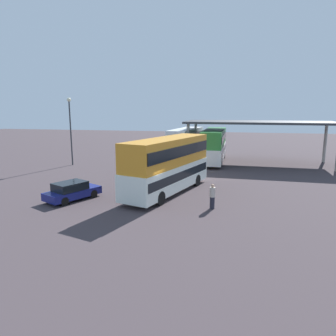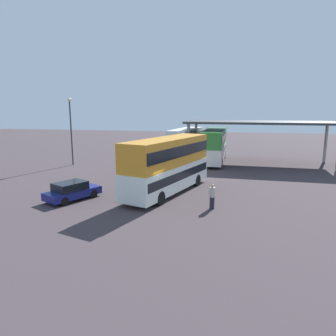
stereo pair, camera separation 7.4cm
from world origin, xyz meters
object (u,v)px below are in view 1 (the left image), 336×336
at_px(double_decker_main, 168,163).
at_px(parked_hatchback, 72,191).
at_px(double_decker_near_canopy, 186,143).
at_px(pedestrian_waiting, 212,196).
at_px(lamppost_tall, 70,123).
at_px(double_decker_mid_row, 214,144).

xyz_separation_m(double_decker_main, parked_hatchback, (-6.45, -3.41, -1.70)).
height_order(double_decker_main, double_decker_near_canopy, double_decker_main).
bearing_deg(pedestrian_waiting, lamppost_tall, 104.60).
distance_m(double_decker_main, lamppost_tall, 16.98).
height_order(double_decker_mid_row, pedestrian_waiting, double_decker_mid_row).
distance_m(double_decker_main, pedestrian_waiting, 5.22).
relative_size(parked_hatchback, double_decker_mid_row, 0.40).
distance_m(double_decker_near_canopy, pedestrian_waiting, 20.58).
height_order(double_decker_mid_row, lamppost_tall, lamppost_tall).
bearing_deg(double_decker_near_canopy, double_decker_mid_row, -102.14).
bearing_deg(lamppost_tall, double_decker_main, -35.24).
bearing_deg(parked_hatchback, lamppost_tall, 54.80).
bearing_deg(lamppost_tall, double_decker_mid_row, 19.27).
relative_size(double_decker_near_canopy, lamppost_tall, 1.32).
relative_size(double_decker_mid_row, lamppost_tall, 1.38).
height_order(parked_hatchback, pedestrian_waiting, pedestrian_waiting).
bearing_deg(double_decker_near_canopy, parked_hatchback, 171.68).
xyz_separation_m(double_decker_near_canopy, pedestrian_waiting, (4.90, -19.94, -1.37)).
bearing_deg(double_decker_mid_row, double_decker_near_canopy, 72.23).
distance_m(double_decker_main, parked_hatchback, 7.49).
relative_size(double_decker_main, lamppost_tall, 1.33).
bearing_deg(pedestrian_waiting, parked_hatchback, 141.84).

